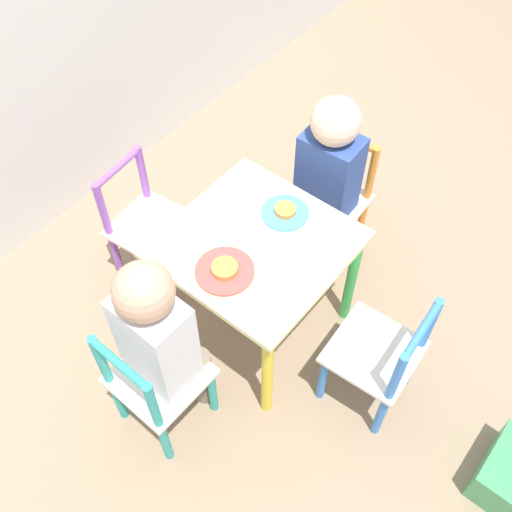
{
  "coord_description": "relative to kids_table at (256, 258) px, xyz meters",
  "views": [
    {
      "loc": [
        -0.89,
        -0.72,
        1.91
      ],
      "look_at": [
        0.0,
        0.0,
        0.41
      ],
      "focal_mm": 42.0,
      "sensor_mm": 36.0,
      "label": 1
    }
  ],
  "objects": [
    {
      "name": "ground_plane",
      "position": [
        0.0,
        0.0,
        -0.4
      ],
      "size": [
        6.0,
        6.0,
        0.0
      ],
      "primitive_type": "plane",
      "color": "#8C755B"
    },
    {
      "name": "kids_table",
      "position": [
        0.0,
        0.0,
        0.0
      ],
      "size": [
        0.53,
        0.53,
        0.48
      ],
      "color": "beige",
      "rests_on": "ground_plane"
    },
    {
      "name": "chair_orange",
      "position": [
        0.47,
        0.02,
        -0.15
      ],
      "size": [
        0.27,
        0.27,
        0.51
      ],
      "rotation": [
        0.0,
        0.0,
        -1.52
      ],
      "color": "silver",
      "rests_on": "ground_plane"
    },
    {
      "name": "chair_teal",
      "position": [
        -0.47,
        0.01,
        -0.15
      ],
      "size": [
        0.27,
        0.27,
        0.51
      ],
      "rotation": [
        0.0,
        0.0,
        1.55
      ],
      "color": "silver",
      "rests_on": "ground_plane"
    },
    {
      "name": "chair_blue",
      "position": [
        0.03,
        -0.47,
        -0.15
      ],
      "size": [
        0.27,
        0.27,
        0.51
      ],
      "rotation": [
        0.0,
        0.0,
        -3.08
      ],
      "color": "silver",
      "rests_on": "ground_plane"
    },
    {
      "name": "chair_purple",
      "position": [
        -0.05,
        0.47,
        -0.15
      ],
      "size": [
        0.29,
        0.29,
        0.51
      ],
      "rotation": [
        0.0,
        0.0,
        0.1
      ],
      "color": "silver",
      "rests_on": "ground_plane"
    },
    {
      "name": "child_right",
      "position": [
        0.41,
        0.02,
        0.05
      ],
      "size": [
        0.22,
        0.21,
        0.74
      ],
      "rotation": [
        0.0,
        0.0,
        -1.52
      ],
      "color": "#7A6B5B",
      "rests_on": "ground_plane"
    },
    {
      "name": "child_left",
      "position": [
        -0.41,
        0.01,
        0.06
      ],
      "size": [
        0.22,
        0.2,
        0.77
      ],
      "rotation": [
        0.0,
        0.0,
        1.55
      ],
      "color": "#7A6B5B",
      "rests_on": "ground_plane"
    },
    {
      "name": "plate_right",
      "position": [
        0.15,
        0.0,
        0.09
      ],
      "size": [
        0.15,
        0.15,
        0.03
      ],
      "color": "#4C9EE0",
      "rests_on": "kids_table"
    },
    {
      "name": "plate_left",
      "position": [
        -0.15,
        0.0,
        0.09
      ],
      "size": [
        0.18,
        0.18,
        0.03
      ],
      "color": "#E54C47",
      "rests_on": "kids_table"
    },
    {
      "name": "storage_bin",
      "position": [
        0.04,
        -0.96,
        -0.32
      ],
      "size": [
        0.23,
        0.17,
        0.15
      ],
      "color": "#3D8E56",
      "rests_on": "ground_plane"
    }
  ]
}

